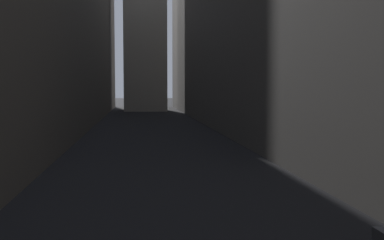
{
  "coord_description": "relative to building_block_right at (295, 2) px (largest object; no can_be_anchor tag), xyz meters",
  "views": [
    {
      "loc": [
        -1.27,
        10.37,
        3.79
      ],
      "look_at": [
        0.0,
        21.58,
        3.02
      ],
      "focal_mm": 45.17,
      "sensor_mm": 36.0,
      "label": 1
    }
  ],
  "objects": [
    {
      "name": "building_block_right",
      "position": [
        0.0,
        0.0,
        0.0
      ],
      "size": [
        12.69,
        108.0,
        21.8
      ],
      "primitive_type": "cube",
      "color": "slate",
      "rests_on": "ground"
    },
    {
      "name": "ground_plane",
      "position": [
        -11.85,
        -2.0,
        -10.9
      ],
      "size": [
        264.0,
        264.0,
        0.0
      ],
      "primitive_type": "plane",
      "color": "black"
    }
  ]
}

